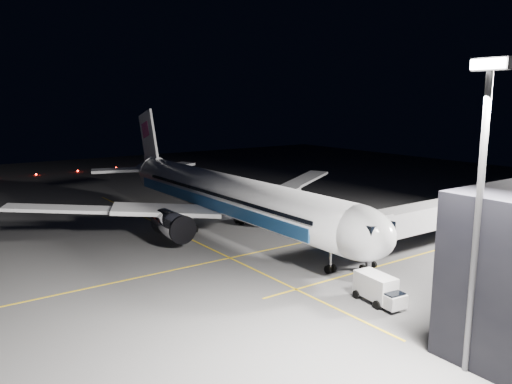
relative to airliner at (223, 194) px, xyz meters
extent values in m
plane|color=#4C4C4F|center=(1.08, 0.00, -5.16)|extent=(200.00, 200.00, 0.00)
cube|color=gold|center=(11.08, 0.00, -5.16)|extent=(0.25, 80.00, 0.01)
cube|color=gold|center=(1.08, -6.00, -5.16)|extent=(70.00, 0.25, 0.01)
cube|color=gold|center=(23.08, 10.00, -5.16)|extent=(0.25, 40.00, 0.01)
cylinder|color=silver|center=(1.08, 0.00, 0.14)|extent=(48.00, 5.60, 5.60)
ellipsoid|color=silver|center=(25.08, 0.00, 0.14)|extent=(8.96, 5.60, 5.60)
cube|color=black|center=(27.38, 0.00, 1.14)|extent=(2.20, 3.40, 0.90)
cone|color=silver|center=(-27.42, 0.00, 0.44)|extent=(9.00, 5.49, 5.49)
cube|color=#1E4D8A|center=(0.08, 2.78, -0.76)|extent=(42.24, 0.25, 1.50)
cube|color=#1E4D8A|center=(0.08, -2.78, -0.76)|extent=(42.24, 0.25, 1.50)
cube|color=silver|center=(-1.42, 8.00, -1.46)|extent=(11.36, 15.23, 1.53)
cube|color=silver|center=(-1.42, -8.00, -1.46)|extent=(11.36, 15.23, 1.53)
cube|color=silver|center=(-6.42, 20.50, -0.59)|extent=(8.57, 13.22, 1.31)
cube|color=silver|center=(-6.42, -20.50, -0.59)|extent=(8.57, 13.22, 1.31)
cube|color=silver|center=(-26.92, 5.20, 0.74)|extent=(6.20, 9.67, 0.45)
cube|color=silver|center=(-26.92, -5.20, 0.74)|extent=(6.20, 9.67, 0.45)
cube|color=white|center=(-25.12, 0.00, 6.34)|extent=(7.53, 0.40, 10.28)
cube|color=#C54388|center=(-25.92, 0.00, 7.74)|extent=(3.22, 0.55, 3.22)
cylinder|color=#B7B7BF|center=(2.28, 9.00, -2.61)|extent=(5.60, 3.40, 3.40)
cylinder|color=#B7B7BF|center=(2.28, -9.00, -2.61)|extent=(5.60, 3.40, 3.40)
cylinder|color=#9999A0|center=(21.58, 0.00, -3.91)|extent=(0.26, 0.26, 2.50)
cylinder|color=black|center=(21.58, 0.00, -4.71)|extent=(0.90, 0.70, 0.90)
cylinder|color=#9999A0|center=(-1.92, 4.30, -3.91)|extent=(0.26, 0.26, 2.50)
cylinder|color=#9999A0|center=(-1.92, -4.30, -3.91)|extent=(0.26, 0.26, 2.50)
cylinder|color=black|center=(-1.92, 4.30, -4.61)|extent=(1.10, 1.60, 1.10)
cylinder|color=black|center=(-1.92, -4.30, -4.61)|extent=(1.10, 1.60, 1.10)
cube|color=#B2B2B7|center=(23.08, 20.05, -0.56)|extent=(3.00, 33.90, 2.80)
cube|color=#B2B2B7|center=(23.08, 4.20, -0.56)|extent=(3.60, 3.20, 3.40)
cylinder|color=#9999A0|center=(23.08, 4.20, -3.61)|extent=(0.70, 0.70, 3.10)
cylinder|color=black|center=(23.08, 3.30, -4.81)|extent=(0.70, 0.30, 0.70)
cylinder|color=black|center=(23.08, 5.10, -4.81)|extent=(0.70, 0.30, 0.70)
cylinder|color=#59595E|center=(41.08, -6.00, 4.84)|extent=(0.44, 0.44, 20.00)
cube|color=#59595E|center=(41.08, -6.00, 15.14)|extent=(2.40, 0.50, 0.80)
cube|color=white|center=(41.08, -6.35, 15.14)|extent=(2.20, 0.15, 0.60)
sphere|color=#FF140A|center=(-70.92, -10.00, -4.94)|extent=(0.44, 0.44, 0.44)
sphere|color=#FF140A|center=(-70.92, 0.00, -4.94)|extent=(0.44, 0.44, 0.44)
sphere|color=#FF140A|center=(-70.92, 10.00, -4.94)|extent=(0.44, 0.44, 0.44)
sphere|color=#FF140A|center=(-70.92, 20.00, -4.94)|extent=(0.44, 0.44, 0.44)
sphere|color=#FF140A|center=(-70.92, 30.00, -4.94)|extent=(0.44, 0.44, 0.44)
cube|color=silver|center=(29.50, -2.00, -3.64)|extent=(4.11, 2.37, 2.16)
cube|color=silver|center=(31.84, -2.25, -4.23)|extent=(1.76, 2.02, 1.18)
cube|color=black|center=(31.84, -2.25, -3.74)|extent=(1.35, 1.78, 0.49)
cylinder|color=black|center=(30.98, -1.13, -4.77)|extent=(0.81, 0.33, 0.78)
cylinder|color=black|center=(30.76, -3.17, -4.77)|extent=(0.81, 0.33, 0.78)
cylinder|color=black|center=(28.25, -0.83, -4.77)|extent=(0.81, 0.33, 0.78)
cylinder|color=black|center=(28.03, -2.87, -4.77)|extent=(0.81, 0.33, 0.78)
cube|color=black|center=(-4.81, 9.35, -4.32)|extent=(3.15, 2.61, 1.24)
cube|color=black|center=(-4.81, 9.35, -3.53)|extent=(1.48, 1.48, 0.68)
sphere|color=#FFF2CC|center=(-5.67, 8.76, -4.32)|extent=(0.29, 0.29, 0.29)
sphere|color=#FFF2CC|center=(-4.64, 8.32, -4.32)|extent=(0.29, 0.29, 0.29)
cylinder|color=black|center=(-3.50, 9.83, -4.83)|extent=(0.72, 0.49, 0.68)
cylinder|color=black|center=(-4.25, 8.07, -4.83)|extent=(0.72, 0.49, 0.68)
cylinder|color=black|center=(-5.37, 10.62, -4.83)|extent=(0.72, 0.49, 0.68)
cylinder|color=black|center=(-6.12, 8.86, -4.83)|extent=(0.72, 0.49, 0.68)
cone|color=orange|center=(3.25, 9.37, -4.84)|extent=(0.43, 0.43, 0.64)
cone|color=orange|center=(-3.14, 14.00, -4.88)|extent=(0.37, 0.37, 0.56)
cone|color=orange|center=(-5.16, 10.39, -4.89)|extent=(0.36, 0.36, 0.54)
camera|label=1|loc=(58.29, -35.70, 13.00)|focal=35.00mm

